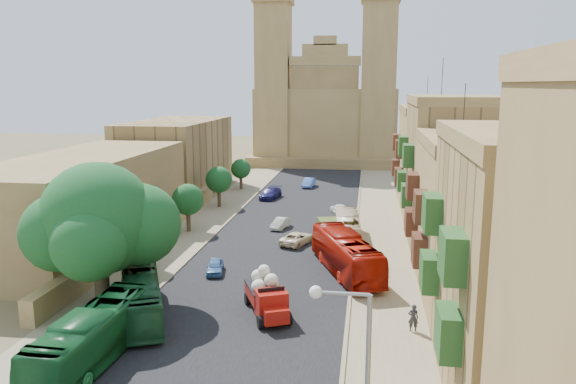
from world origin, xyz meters
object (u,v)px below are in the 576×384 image
(ficus_tree, at_px, (99,223))
(car_cream, at_px, (297,238))
(car_dkblue, at_px, (271,193))
(church, at_px, (327,112))
(pedestrian_c, at_px, (358,273))
(red_truck, at_px, (267,294))
(bus_green_south, at_px, (94,336))
(street_tree_d, at_px, (241,169))
(car_white_a, at_px, (280,223))
(street_tree_b, at_px, (188,200))
(car_blue_a, at_px, (215,267))
(street_tree_a, at_px, (141,234))
(car_blue_b, at_px, (309,183))
(street_tree_c, at_px, (219,180))
(bus_cream_east, at_px, (348,228))
(streetlamp, at_px, (354,372))
(olive_pickup, at_px, (331,232))
(car_white_b, at_px, (339,209))
(bus_green_north, at_px, (141,296))
(bus_red_east, at_px, (346,254))
(pedestrian_a, at_px, (413,318))

(ficus_tree, distance_m, car_cream, 20.81)
(car_cream, relative_size, car_dkblue, 0.90)
(church, distance_m, ficus_tree, 75.29)
(pedestrian_c, bearing_deg, red_truck, -20.66)
(bus_green_south, relative_size, car_dkblue, 2.23)
(street_tree_d, height_order, car_white_a, street_tree_d)
(street_tree_b, height_order, car_blue_a, street_tree_b)
(street_tree_a, bearing_deg, car_blue_b, 76.25)
(street_tree_d, xyz_separation_m, car_dkblue, (5.41, -6.29, -2.21))
(street_tree_c, relative_size, car_white_a, 1.53)
(bus_cream_east, relative_size, car_cream, 2.22)
(ficus_tree, distance_m, car_blue_a, 10.94)
(street_tree_b, xyz_separation_m, streetlamp, (17.72, -36.00, 1.89))
(ficus_tree, height_order, car_dkblue, ficus_tree)
(car_dkblue, bearing_deg, car_white_a, -66.05)
(street_tree_d, xyz_separation_m, bus_cream_east, (16.25, -25.34, -1.59))
(ficus_tree, bearing_deg, street_tree_c, 91.05)
(olive_pickup, xyz_separation_m, car_cream, (-3.04, -1.52, -0.33))
(car_white_a, height_order, car_dkblue, car_dkblue)
(street_tree_a, height_order, car_white_b, street_tree_a)
(bus_green_north, relative_size, bus_red_east, 0.89)
(bus_green_south, relative_size, car_cream, 2.49)
(ficus_tree, distance_m, pedestrian_a, 21.03)
(olive_pickup, distance_m, bus_red_east, 9.26)
(car_dkblue, relative_size, car_blue_b, 1.20)
(car_blue_a, bearing_deg, olive_pickup, 40.34)
(ficus_tree, relative_size, olive_pickup, 2.02)
(streetlamp, xyz_separation_m, bus_green_south, (-14.14, 8.76, -3.72))
(street_tree_d, relative_size, streetlamp, 0.53)
(church, height_order, bus_green_south, church)
(street_tree_a, height_order, olive_pickup, street_tree_a)
(street_tree_a, height_order, car_blue_b, street_tree_a)
(street_tree_b, distance_m, bus_green_south, 27.54)
(red_truck, xyz_separation_m, car_blue_b, (-2.23, 46.51, -0.72))
(church, bearing_deg, pedestrian_a, -81.72)
(bus_cream_east, distance_m, car_blue_a, 14.86)
(streetlamp, xyz_separation_m, car_cream, (-6.10, 32.85, -4.61))
(car_cream, bearing_deg, car_dkblue, -52.51)
(streetlamp, bearing_deg, car_blue_a, 115.94)
(car_cream, height_order, pedestrian_a, pedestrian_a)
(streetlamp, bearing_deg, church, 94.87)
(street_tree_d, xyz_separation_m, bus_green_south, (3.58, -51.24, -1.43))
(street_tree_a, relative_size, red_truck, 0.78)
(ficus_tree, xyz_separation_m, car_blue_b, (8.91, 46.83, -5.20))
(streetlamp, bearing_deg, bus_green_south, 148.23)
(bus_red_east, distance_m, pedestrian_c, 2.86)
(bus_green_south, relative_size, car_white_a, 3.24)
(street_tree_a, xyz_separation_m, bus_green_south, (3.58, -15.24, -1.46))
(bus_green_north, height_order, car_blue_b, bus_green_north)
(ficus_tree, bearing_deg, car_blue_a, 54.39)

